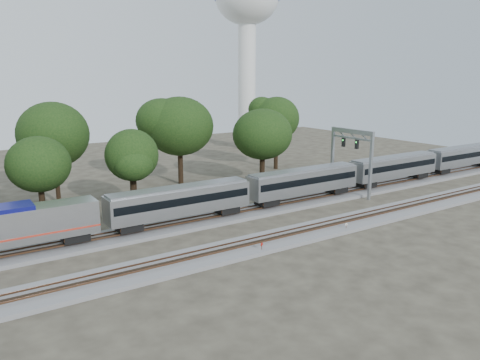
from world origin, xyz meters
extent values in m
plane|color=#383328|center=(0.00, 0.00, 0.00)|extent=(160.00, 160.00, 0.00)
cube|color=slate|center=(0.00, 6.00, 0.20)|extent=(160.00, 5.00, 0.40)
cube|color=brown|center=(0.00, 5.28, 0.66)|extent=(160.00, 0.08, 0.15)
cube|color=brown|center=(0.00, 6.72, 0.66)|extent=(160.00, 0.08, 0.15)
cube|color=slate|center=(0.00, -4.00, 0.20)|extent=(160.00, 5.00, 0.40)
cube|color=brown|center=(0.00, -4.72, 0.66)|extent=(160.00, 0.08, 0.15)
cube|color=brown|center=(0.00, -3.28, 0.66)|extent=(160.00, 0.08, 0.15)
cube|color=#ACAEB3|center=(-17.44, 6.00, 3.25)|extent=(10.47, 2.96, 3.26)
cube|color=#B12C1B|center=(-18.63, 6.00, 2.41)|extent=(12.84, 3.00, 0.18)
cube|color=black|center=(-14.43, 6.00, 1.17)|extent=(2.57, 2.17, 0.89)
cube|color=#ACAEB3|center=(-2.53, 6.00, 3.10)|extent=(17.18, 2.96, 2.96)
cube|color=black|center=(-2.53, 6.00, 3.40)|extent=(16.59, 3.01, 0.89)
cube|color=gray|center=(-2.53, 6.00, 4.63)|extent=(16.79, 2.37, 0.35)
cube|color=black|center=(-8.75, 6.00, 1.17)|extent=(2.57, 2.17, 0.89)
cube|color=black|center=(3.70, 6.00, 1.17)|extent=(2.57, 2.17, 0.89)
cube|color=#ACAEB3|center=(16.05, 6.00, 3.10)|extent=(17.18, 2.96, 2.96)
cube|color=black|center=(16.05, 6.00, 3.40)|extent=(16.59, 3.01, 0.89)
cube|color=gray|center=(16.05, 6.00, 4.63)|extent=(16.79, 2.37, 0.35)
cube|color=black|center=(9.83, 6.00, 1.17)|extent=(2.57, 2.17, 0.89)
cube|color=black|center=(22.27, 6.00, 1.17)|extent=(2.57, 2.17, 0.89)
cube|color=#ACAEB3|center=(34.62, 6.00, 3.10)|extent=(17.18, 2.96, 2.96)
cube|color=black|center=(34.62, 6.00, 3.40)|extent=(16.59, 3.01, 0.89)
cube|color=gray|center=(34.62, 6.00, 4.63)|extent=(16.79, 2.37, 0.35)
cube|color=black|center=(28.40, 6.00, 1.17)|extent=(2.57, 2.17, 0.89)
cube|color=black|center=(40.84, 6.00, 1.17)|extent=(2.57, 2.17, 0.89)
cube|color=#ACAEB3|center=(53.19, 6.00, 3.10)|extent=(17.18, 2.96, 2.96)
cube|color=black|center=(53.19, 6.00, 3.40)|extent=(16.59, 3.01, 0.89)
cube|color=gray|center=(53.19, 6.00, 4.63)|extent=(16.79, 2.37, 0.35)
cube|color=black|center=(46.97, 6.00, 1.17)|extent=(2.57, 2.17, 0.89)
cylinder|color=#512D19|center=(0.42, -5.89, 0.50)|extent=(0.07, 0.07, 0.99)
cylinder|color=#A7110B|center=(0.42, -5.89, 0.94)|extent=(0.34, 0.15, 0.35)
cylinder|color=#512D19|center=(12.22, -5.74, 0.45)|extent=(0.06, 0.06, 0.90)
cylinder|color=silver|center=(12.22, -5.74, 0.85)|extent=(0.32, 0.09, 0.32)
cube|color=#512D19|center=(6.16, -5.49, 0.15)|extent=(0.55, 0.39, 0.30)
cylinder|color=silver|center=(37.45, 51.51, 14.46)|extent=(4.13, 4.13, 28.91)
cone|color=silver|center=(37.45, 51.51, 2.07)|extent=(6.61, 6.61, 4.13)
cube|color=gray|center=(24.90, 2.25, 4.82)|extent=(0.37, 0.37, 9.63)
cube|color=gray|center=(24.90, 9.75, 4.82)|extent=(0.37, 0.37, 9.63)
cube|color=gray|center=(24.90, 6.00, 9.31)|extent=(0.43, 7.92, 0.64)
cube|color=gray|center=(24.90, 6.00, 8.35)|extent=(0.27, 7.92, 0.27)
cube|color=black|center=(24.58, 4.72, 7.60)|extent=(0.27, 0.54, 1.28)
cube|color=black|center=(24.58, 7.28, 7.60)|extent=(0.27, 0.54, 1.28)
cylinder|color=black|center=(-15.51, 16.26, 1.91)|extent=(0.70, 0.70, 3.82)
ellipsoid|color=black|center=(-15.51, 16.26, 7.10)|extent=(7.21, 7.21, 6.13)
cylinder|color=black|center=(-12.01, 24.32, 2.55)|extent=(0.70, 0.70, 5.10)
ellipsoid|color=black|center=(-12.01, 24.32, 9.46)|extent=(9.61, 9.61, 8.17)
cylinder|color=black|center=(-4.56, 15.43, 1.96)|extent=(0.70, 0.70, 3.92)
ellipsoid|color=black|center=(-4.56, 15.43, 7.27)|extent=(7.39, 7.39, 6.28)
cylinder|color=black|center=(7.16, 25.63, 2.51)|extent=(0.70, 0.70, 5.02)
ellipsoid|color=black|center=(7.16, 25.63, 9.33)|extent=(9.47, 9.47, 8.05)
cylinder|color=black|center=(18.15, 18.53, 2.17)|extent=(0.70, 0.70, 4.34)
ellipsoid|color=black|center=(18.15, 18.53, 8.05)|extent=(8.18, 8.18, 6.95)
cylinder|color=black|center=(27.65, 27.27, 2.52)|extent=(0.70, 0.70, 5.05)
ellipsoid|color=black|center=(27.65, 27.27, 9.38)|extent=(9.52, 9.52, 8.09)
camera|label=1|loc=(-25.17, -40.96, 17.19)|focal=35.00mm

